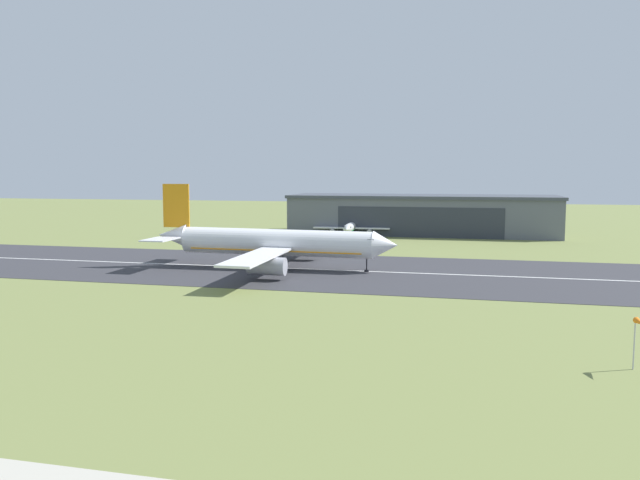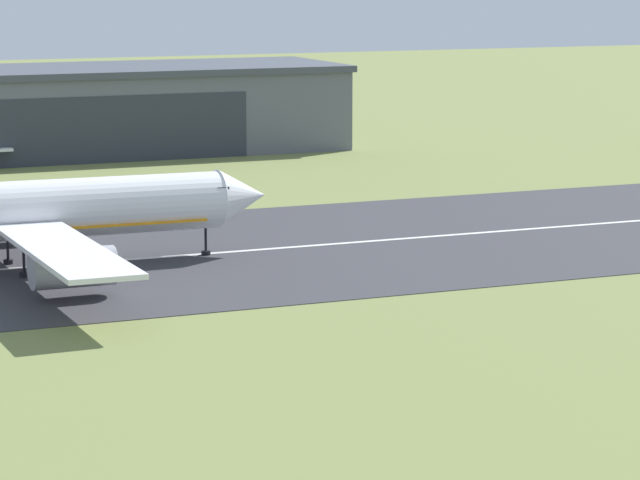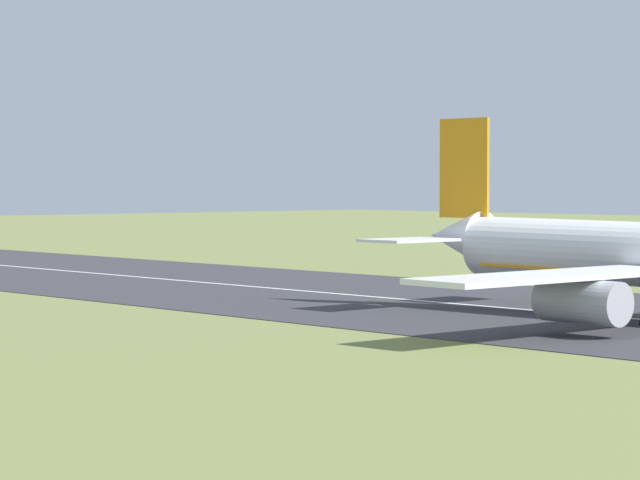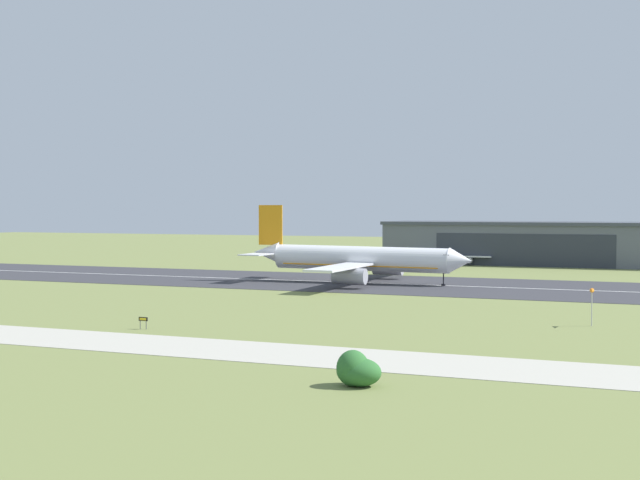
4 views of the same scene
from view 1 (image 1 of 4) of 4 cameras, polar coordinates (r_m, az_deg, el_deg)
ground_plane at (r=69.36m, az=-19.72°, el=-9.61°), size 704.03×704.03×0.00m
runway_strip at (r=122.31m, az=-4.25°, el=-2.57°), size 464.03×45.07×0.06m
runway_centreline at (r=122.31m, az=-4.25°, el=-2.55°), size 417.63×0.70×0.01m
hangar_building at (r=193.83m, az=9.32°, el=2.31°), size 80.61×24.33×11.95m
airplane_landing at (r=120.64m, az=-4.13°, el=-0.30°), size 48.17×54.03×16.40m
airplane_parked_centre at (r=185.23m, az=2.93°, el=1.23°), size 22.80×22.67×8.45m
windsock_pole at (r=64.75m, az=27.19°, el=-6.94°), size 0.85×2.19×5.08m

